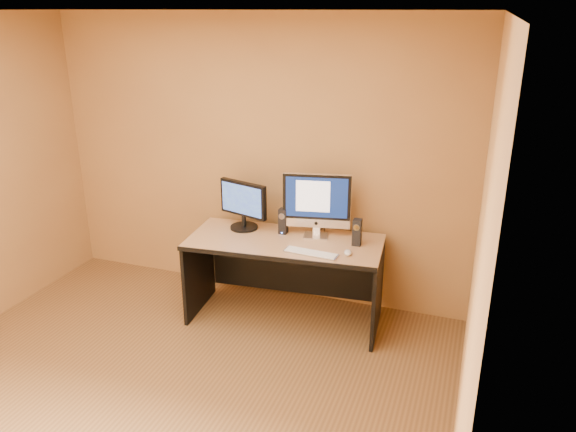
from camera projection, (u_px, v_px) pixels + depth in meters
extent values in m
plane|color=brown|center=(147.00, 413.00, 3.86)|extent=(4.00, 4.00, 0.00)
plane|color=white|center=(104.00, 11.00, 2.95)|extent=(4.00, 4.00, 0.00)
cube|color=#B5B6BA|center=(311.00, 253.00, 4.49)|extent=(0.45, 0.15, 0.02)
ellipsoid|color=silver|center=(348.00, 252.00, 4.48)|extent=(0.08, 0.12, 0.04)
cylinder|color=black|center=(324.00, 231.00, 4.95)|extent=(0.07, 0.22, 0.01)
cylinder|color=black|center=(320.00, 230.00, 4.97)|extent=(0.04, 0.18, 0.01)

